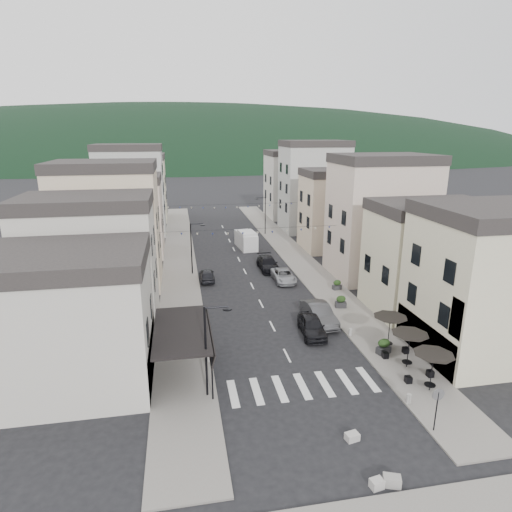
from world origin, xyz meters
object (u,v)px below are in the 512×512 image
at_px(parked_car_c, 283,276).
at_px(parked_car_e, 207,275).
at_px(pedestrian_a, 185,333).
at_px(delivery_van, 246,240).
at_px(parked_car_d, 268,264).
at_px(pedestrian_b, 170,319).
at_px(parked_car_a, 312,326).
at_px(parked_car_b, 319,314).

height_order(parked_car_c, parked_car_e, parked_car_e).
relative_size(parked_car_e, pedestrian_a, 2.01).
height_order(parked_car_e, delivery_van, delivery_van).
xyz_separation_m(parked_car_d, parked_car_e, (-7.40, -2.62, -0.08)).
relative_size(pedestrian_a, pedestrian_b, 1.03).
bearing_deg(parked_car_c, pedestrian_b, -139.43).
bearing_deg(parked_car_c, parked_car_d, 101.03).
xyz_separation_m(parked_car_a, pedestrian_a, (-10.11, -0.22, 0.33)).
distance_m(parked_car_c, pedestrian_a, 17.05).
distance_m(parked_car_d, parked_car_e, 7.85).
bearing_deg(parked_car_e, delivery_van, -115.94).
relative_size(parked_car_b, delivery_van, 0.93).
height_order(parked_car_b, parked_car_e, parked_car_b).
distance_m(pedestrian_a, pedestrian_b, 3.05).
xyz_separation_m(parked_car_c, pedestrian_a, (-10.93, -13.08, 0.44)).
relative_size(parked_car_b, parked_car_d, 0.99).
bearing_deg(parked_car_d, pedestrian_a, -120.88).
xyz_separation_m(parked_car_c, parked_car_e, (-8.22, 1.68, 0.01)).
bearing_deg(parked_car_b, parked_car_d, 90.83).
bearing_deg(parked_car_a, pedestrian_a, -173.99).
height_order(pedestrian_a, pedestrian_b, pedestrian_a).
relative_size(parked_car_d, parked_car_e, 1.32).
distance_m(parked_car_a, parked_car_e, 16.31).
relative_size(parked_car_a, delivery_van, 0.82).
bearing_deg(pedestrian_b, parked_car_b, 38.57).
xyz_separation_m(parked_car_d, pedestrian_a, (-10.11, -17.37, 0.34)).
xyz_separation_m(parked_car_e, pedestrian_b, (-3.80, -11.91, 0.40)).
bearing_deg(parked_car_e, pedestrian_b, 72.92).
xyz_separation_m(parked_car_e, delivery_van, (6.41, 12.83, 0.57)).
relative_size(parked_car_a, pedestrian_b, 2.38).
xyz_separation_m(parked_car_d, delivery_van, (-0.99, 10.21, 0.49)).
bearing_deg(parked_car_d, parked_car_b, -85.94).
bearing_deg(delivery_van, parked_car_a, -94.13).
relative_size(parked_car_c, pedestrian_b, 2.48).
height_order(parked_car_b, parked_car_c, parked_car_b).
height_order(parked_car_a, parked_car_e, parked_car_a).
relative_size(parked_car_b, parked_car_e, 1.30).
bearing_deg(parked_car_c, parked_car_e, 168.63).
relative_size(parked_car_a, pedestrian_a, 2.31).
height_order(parked_car_b, pedestrian_b, pedestrian_b).
xyz_separation_m(parked_car_d, pedestrian_b, (-11.20, -14.52, 0.31)).
xyz_separation_m(parked_car_a, pedestrian_b, (-11.20, 2.63, 0.30)).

